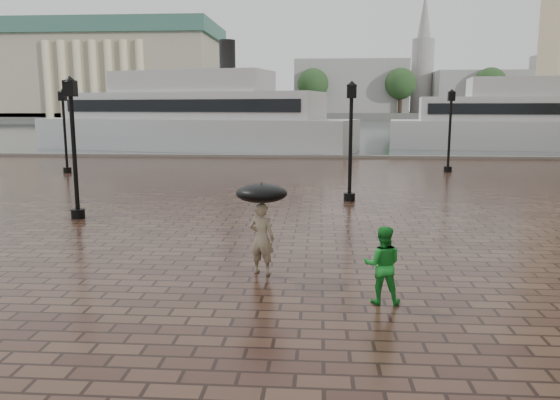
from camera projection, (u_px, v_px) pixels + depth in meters
name	position (u px, v px, depth m)	size (l,w,h in m)	color
ground	(185.00, 370.00, 7.52)	(300.00, 300.00, 0.00)	#351F18
harbour_water	(309.00, 127.00, 97.97)	(240.00, 240.00, 0.00)	#434D51
quay_edge	(294.00, 158.00, 38.98)	(80.00, 0.60, 0.30)	slate
far_shore	(314.00, 116.00, 164.66)	(300.00, 60.00, 2.00)	#4C4C47
museum	(115.00, 69.00, 151.25)	(57.00, 32.50, 26.00)	gray
distant_skyline	(489.00, 85.00, 149.99)	(102.50, 22.00, 33.00)	gray
far_trees	(313.00, 84.00, 141.61)	(188.00, 8.00, 13.50)	#2D2119
street_lamps	(245.00, 135.00, 24.44)	(21.44, 14.44, 4.40)	black
adult_pedestrian	(262.00, 238.00, 11.75)	(0.57, 0.37, 1.56)	gray
child_pedestrian	(382.00, 265.00, 9.99)	(0.70, 0.55, 1.45)	#1A922C
ferry_near	(193.00, 118.00, 45.65)	(27.80, 13.10, 8.87)	silver
ferry_far	(542.00, 120.00, 46.26)	(25.75, 9.45, 8.25)	silver
umbrella	(262.00, 193.00, 11.59)	(1.10, 1.10, 1.11)	black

